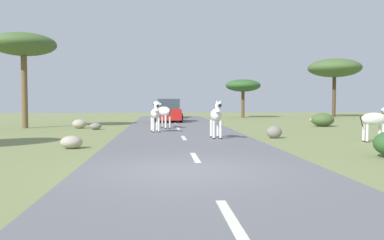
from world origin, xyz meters
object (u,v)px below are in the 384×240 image
at_px(car_0, 168,111).
at_px(tree_3, 23,46).
at_px(car_1, 168,109).
at_px(rock_1, 312,120).
at_px(tree_0, 334,68).
at_px(bush_1, 323,120).
at_px(tree_4, 243,86).
at_px(rock_4, 79,124).
at_px(zebra_2, 376,119).
at_px(zebra_1, 163,112).
at_px(rock_2, 274,132).
at_px(zebra_3, 216,116).
at_px(rock_0, 96,126).
at_px(rock_3, 71,142).
at_px(zebra_0, 155,114).

height_order(car_0, tree_3, tree_3).
xyz_separation_m(car_1, tree_3, (-8.85, -12.72, 4.11)).
bearing_deg(car_1, rock_1, 143.19).
xyz_separation_m(tree_0, bush_1, (-6.85, -13.98, -4.43)).
height_order(tree_0, tree_4, tree_0).
height_order(car_0, rock_4, car_0).
xyz_separation_m(car_0, tree_4, (7.34, 7.51, 2.21)).
bearing_deg(tree_4, zebra_2, -87.88).
relative_size(zebra_1, zebra_2, 1.00).
bearing_deg(rock_4, rock_2, -35.23).
relative_size(zebra_3, rock_0, 2.65).
bearing_deg(zebra_3, rock_4, -46.88).
relative_size(car_0, tree_0, 0.76).
distance_m(rock_2, rock_3, 8.77).
relative_size(car_1, rock_1, 9.50).
distance_m(zebra_2, tree_0, 25.35).
distance_m(zebra_2, rock_4, 16.24).
bearing_deg(tree_3, tree_0, 29.14).
bearing_deg(car_0, zebra_1, -95.50).
distance_m(car_0, rock_0, 8.59).
xyz_separation_m(tree_3, bush_1, (18.59, 0.20, -4.52)).
relative_size(tree_3, rock_2, 8.31).
xyz_separation_m(rock_2, rock_3, (-8.15, -3.24, -0.05)).
bearing_deg(tree_0, zebra_3, -123.96).
bearing_deg(zebra_2, rock_4, -125.75).
distance_m(rock_0, rock_1, 17.00).
bearing_deg(tree_3, car_1, 55.19).
height_order(bush_1, rock_0, bush_1).
height_order(zebra_3, rock_2, zebra_3).
height_order(car_1, bush_1, car_1).
distance_m(zebra_0, rock_1, 15.43).
distance_m(zebra_2, bush_1, 9.72).
bearing_deg(tree_4, car_1, -174.87).
bearing_deg(rock_0, tree_4, 52.20).
height_order(tree_3, rock_4, tree_3).
distance_m(car_1, tree_0, 17.14).
bearing_deg(zebra_0, car_0, -102.78).
distance_m(zebra_0, tree_3, 9.81).
relative_size(zebra_1, tree_4, 0.45).
distance_m(zebra_0, rock_2, 6.28).
bearing_deg(zebra_0, zebra_3, 117.49).
distance_m(bush_1, rock_2, 9.35).
bearing_deg(zebra_3, zebra_2, 165.50).
relative_size(zebra_0, zebra_1, 1.01).
bearing_deg(rock_1, bush_1, -104.29).
distance_m(car_0, car_1, 6.87).
relative_size(car_0, tree_4, 1.20).
xyz_separation_m(rock_0, rock_3, (0.63, -9.13, 0.03)).
xyz_separation_m(zebra_2, tree_0, (8.54, 23.54, 3.94)).
height_order(zebra_0, tree_4, tree_4).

